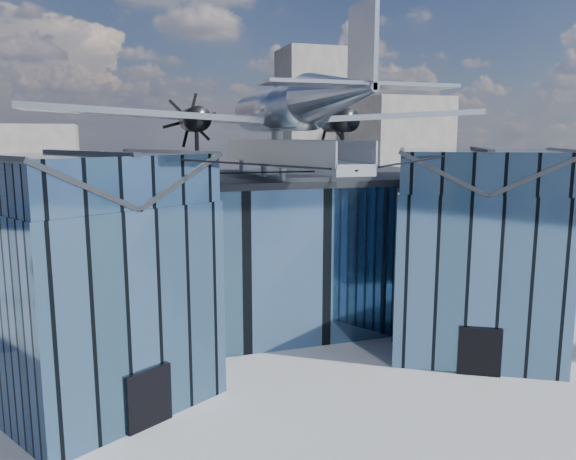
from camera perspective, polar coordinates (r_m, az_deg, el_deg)
name	(u,v)px	position (r m, az deg, el deg)	size (l,w,h in m)	color
ground_plane	(299,363)	(32.17, 1.14, -13.33)	(120.00, 120.00, 0.00)	gray
museum	(269,246)	(35.87, -1.90, -1.66)	(32.88, 24.50, 17.60)	#45698C
bg_towers	(189,154)	(79.30, -10.07, 7.60)	(77.00, 24.50, 26.00)	gray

